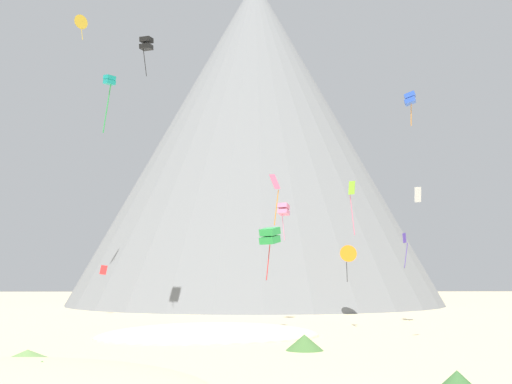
% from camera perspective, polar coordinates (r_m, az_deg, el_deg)
% --- Properties ---
extents(dune_foreground_right, '(21.55, 16.87, 2.26)m').
position_cam_1_polar(dune_foreground_right, '(51.15, -4.52, -13.78)').
color(dune_foreground_right, beige).
rests_on(dune_foreground_right, ground_plane).
extents(bush_ridge_crest, '(2.95, 2.95, 1.07)m').
position_cam_1_polar(bush_ridge_crest, '(41.69, 4.70, -14.28)').
color(bush_ridge_crest, '#477238').
rests_on(bush_ridge_crest, ground_plane).
extents(bush_scatter_east, '(3.87, 3.87, 1.04)m').
position_cam_1_polar(bush_scatter_east, '(30.56, -20.01, -16.03)').
color(bush_scatter_east, '#568442').
rests_on(bush_scatter_east, ground_plane).
extents(bush_mid_center, '(1.80, 1.80, 0.77)m').
position_cam_1_polar(bush_mid_center, '(29.27, 18.87, -16.72)').
color(bush_mid_center, '#386633').
rests_on(bush_mid_center, ground_plane).
extents(bush_near_left, '(3.60, 3.60, 0.57)m').
position_cam_1_polar(bush_near_left, '(39.77, -21.21, -14.41)').
color(bush_near_left, '#668C4C').
rests_on(bush_near_left, ground_plane).
extents(rock_massif, '(99.97, 99.97, 66.98)m').
position_cam_1_polar(rock_massif, '(118.78, 0.59, 3.77)').
color(rock_massif, slate).
rests_on(rock_massif, ground_plane).
extents(kite_pink_low, '(1.56, 1.61, 4.47)m').
position_cam_1_polar(kite_pink_low, '(71.06, 2.69, -1.70)').
color(kite_pink_low, pink).
extents(kite_orange_low, '(2.29, 0.59, 4.93)m').
position_cam_1_polar(kite_orange_low, '(80.76, 8.90, -5.93)').
color(kite_orange_low, orange).
extents(kite_teal_mid, '(1.03, 1.04, 4.52)m').
position_cam_1_polar(kite_teal_mid, '(46.94, -13.99, 10.28)').
color(kite_teal_mid, teal).
extents(kite_red_low, '(1.08, 0.42, 1.38)m').
position_cam_1_polar(kite_red_low, '(86.07, -14.52, -7.30)').
color(kite_red_low, red).
extents(kite_green_low, '(2.00, 2.03, 4.76)m').
position_cam_1_polar(kite_green_low, '(52.72, 1.34, -4.26)').
color(kite_green_low, green).
extents(kite_gold_high, '(1.72, 1.67, 3.73)m').
position_cam_1_polar(kite_gold_high, '(91.21, -16.58, 15.45)').
color(kite_gold_high, gold).
extents(kite_lime_low, '(0.66, 0.66, 5.37)m').
position_cam_1_polar(kite_lime_low, '(58.71, 9.25, -0.44)').
color(kite_lime_low, '#8CD133').
extents(kite_indigo_low, '(0.70, 0.80, 4.18)m').
position_cam_1_polar(kite_indigo_low, '(71.97, 14.18, -4.74)').
color(kite_indigo_low, '#5138B2').
extents(kite_blue_mid, '(1.49, 1.42, 3.70)m').
position_cam_1_polar(kite_blue_mid, '(65.65, 14.65, 8.71)').
color(kite_blue_mid, blue).
extents(kite_rainbow_mid, '(1.16, 0.91, 5.13)m').
position_cam_1_polar(kite_rainbow_mid, '(57.84, 1.86, 0.50)').
color(kite_rainbow_mid, '#E5668C').
extents(kite_black_high, '(1.66, 1.70, 4.98)m').
position_cam_1_polar(kite_black_high, '(76.52, -10.55, 13.90)').
color(kite_black_high, black).
extents(kite_white_low, '(0.67, 0.72, 1.30)m').
position_cam_1_polar(kite_white_low, '(49.52, 15.37, -0.24)').
color(kite_white_low, white).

